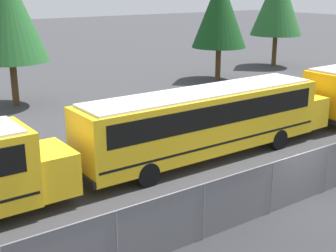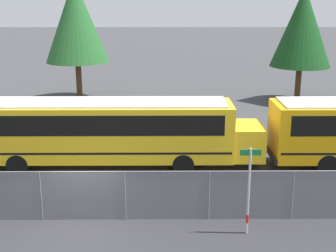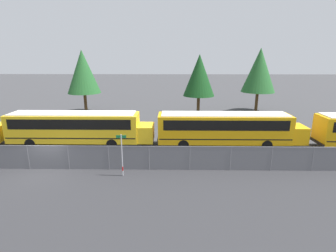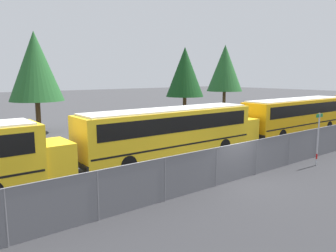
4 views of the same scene
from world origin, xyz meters
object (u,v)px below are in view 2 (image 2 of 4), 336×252
Objects in this scene: street_sign at (249,189)px; tree_1 at (302,27)px; tree_0 at (76,21)px; school_bus_3 at (109,128)px.

tree_1 is (7.30, 20.34, 3.93)m from street_sign.
tree_0 is at bearing 113.88° from street_sign.
tree_1 is at bearing -3.32° from tree_0.
school_bus_3 is 1.50× the size of tree_0.
street_sign is 23.71m from tree_0.
school_bus_3 is at bearing -74.86° from tree_0.
school_bus_3 is 8.49m from street_sign.
tree_0 is at bearing 105.14° from school_bus_3.
school_bus_3 is at bearing 129.79° from street_sign.
school_bus_3 is 15.86m from tree_0.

